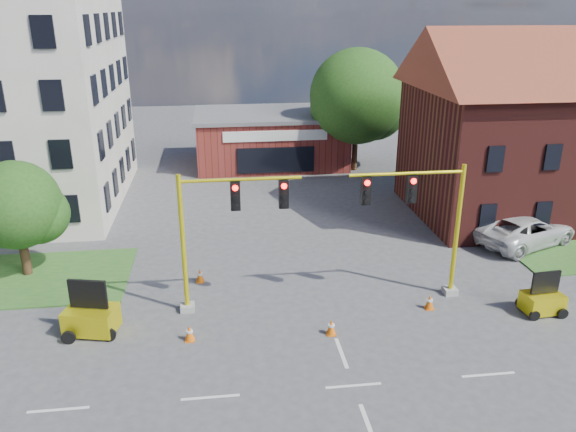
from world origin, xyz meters
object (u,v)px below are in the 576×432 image
object	(u,v)px
trailer_west	(91,317)
trailer_east	(542,300)
signal_mast_west	(222,226)
signal_mast_east	(423,216)
pickup_white	(526,230)

from	to	relation	value
trailer_west	trailer_east	bearing A→B (deg)	10.89
signal_mast_west	trailer_east	bearing A→B (deg)	-8.78
signal_mast_east	trailer_east	xyz separation A→B (m)	(4.91, -2.10, -3.33)
signal_mast_west	trailer_east	world-z (taller)	signal_mast_west
signal_mast_east	trailer_west	world-z (taller)	signal_mast_east
signal_mast_east	pickup_white	bearing A→B (deg)	31.76
trailer_east	pickup_white	world-z (taller)	trailer_east
signal_mast_east	pickup_white	size ratio (longest dim) A/B	1.03
trailer_west	pickup_white	world-z (taller)	trailer_west
signal_mast_east	trailer_east	distance (m)	6.29
trailer_west	trailer_east	size ratio (longest dim) A/B	1.21
signal_mast_east	trailer_east	size ratio (longest dim) A/B	3.31
signal_mast_west	signal_mast_east	distance (m)	8.71
signal_mast_west	signal_mast_east	bearing A→B (deg)	0.00
pickup_white	signal_mast_east	bearing A→B (deg)	99.06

